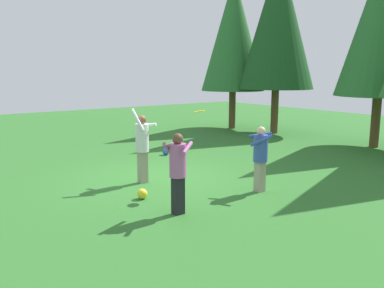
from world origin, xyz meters
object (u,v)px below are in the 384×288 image
(person_catcher, at_px, (260,154))
(ball_blue, at_px, (166,152))
(person_bystander, at_px, (178,167))
(ball_yellow, at_px, (142,194))
(frisbee, at_px, (199,111))
(person_thrower, at_px, (142,143))
(tree_left, at_px, (278,22))
(tree_center, at_px, (384,18))
(tree_far_left, at_px, (234,34))

(person_catcher, height_order, ball_blue, person_catcher)
(person_bystander, bearing_deg, ball_yellow, 56.11)
(frisbee, bearing_deg, ball_yellow, -97.56)
(person_thrower, xyz_separation_m, frisbee, (1.39, 0.79, 0.87))
(ball_blue, bearing_deg, person_thrower, -42.54)
(tree_left, bearing_deg, person_thrower, -67.44)
(tree_center, relative_size, tree_far_left, 1.02)
(tree_center, height_order, tree_left, tree_left)
(person_thrower, height_order, tree_left, tree_left)
(ball_yellow, bearing_deg, tree_far_left, 128.20)
(person_bystander, xyz_separation_m, tree_left, (-6.30, 9.78, 4.06))
(person_thrower, relative_size, tree_left, 0.24)
(person_thrower, height_order, frisbee, frisbee)
(frisbee, height_order, tree_center, tree_center)
(tree_left, bearing_deg, ball_blue, -79.85)
(tree_left, distance_m, tree_far_left, 2.46)
(person_bystander, relative_size, tree_left, 0.21)
(person_bystander, relative_size, ball_blue, 7.09)
(tree_left, xyz_separation_m, tree_far_left, (-2.38, -0.50, -0.38))
(person_catcher, xyz_separation_m, ball_blue, (-4.96, 0.51, -0.82))
(ball_blue, bearing_deg, person_bystander, -30.36)
(tree_left, bearing_deg, tree_far_left, -168.18)
(ball_yellow, bearing_deg, person_bystander, 4.60)
(ball_blue, relative_size, tree_far_left, 0.03)
(person_bystander, relative_size, frisbee, 4.53)
(tree_left, bearing_deg, person_catcher, -49.78)
(person_thrower, bearing_deg, tree_far_left, 95.93)
(frisbee, xyz_separation_m, tree_center, (-0.53, 8.84, 2.84))
(frisbee, bearing_deg, tree_left, 121.77)
(person_thrower, xyz_separation_m, tree_center, (0.86, 9.63, 3.71))
(person_bystander, bearing_deg, tree_center, -29.48)
(tree_center, bearing_deg, person_bystander, -80.99)
(tree_left, relative_size, tree_far_left, 1.08)
(ball_blue, bearing_deg, tree_center, 64.48)
(frisbee, xyz_separation_m, tree_left, (-5.20, 8.40, 3.12))
(person_catcher, relative_size, frisbee, 4.32)
(tree_far_left, bearing_deg, tree_left, 11.82)
(tree_center, bearing_deg, tree_far_left, -172.42)
(person_catcher, xyz_separation_m, frisbee, (-0.98, -1.09, 0.99))
(ball_yellow, xyz_separation_m, tree_center, (-0.33, 10.32, 4.65))
(tree_left, bearing_deg, tree_center, 5.38)
(ball_yellow, relative_size, tree_center, 0.03)
(person_bystander, bearing_deg, tree_left, -5.71)
(person_bystander, distance_m, ball_blue, 5.95)
(ball_blue, distance_m, tree_far_left, 8.56)
(person_catcher, height_order, tree_center, tree_center)
(ball_blue, relative_size, tree_center, 0.03)
(person_catcher, bearing_deg, tree_left, -97.88)
(frisbee, distance_m, ball_blue, 4.66)
(ball_yellow, relative_size, tree_far_left, 0.03)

